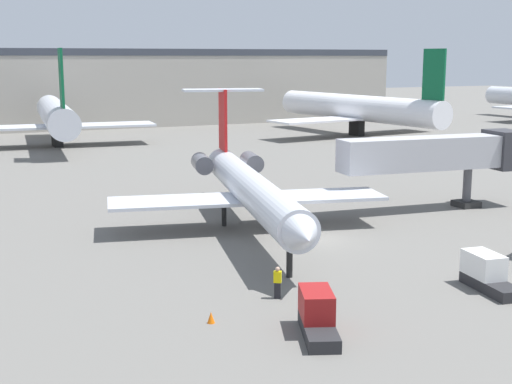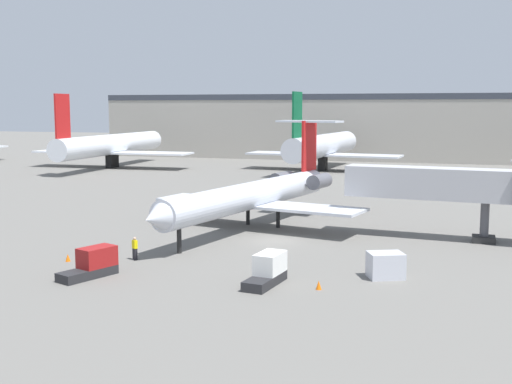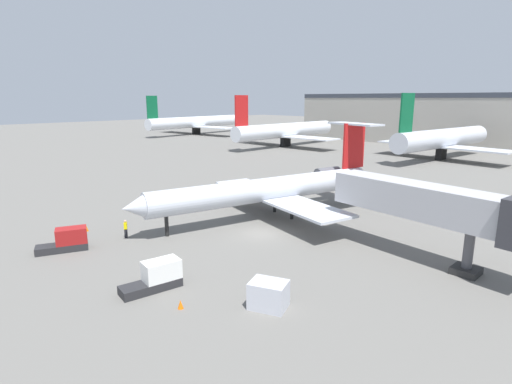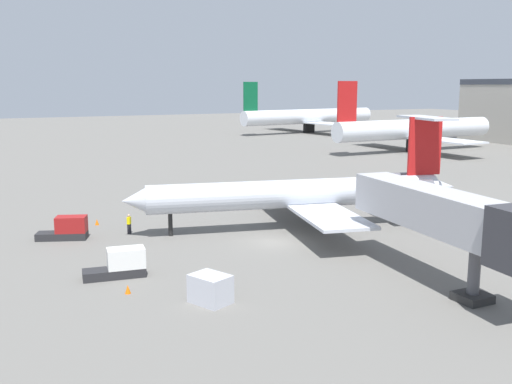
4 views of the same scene
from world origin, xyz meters
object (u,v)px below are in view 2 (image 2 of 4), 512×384
(ground_crew_marshaller, at_px, (135,248))
(baggage_tug_trailing, at_px, (268,270))
(jet_bridge, at_px, (456,185))
(parked_airliner_centre, at_px, (323,146))
(baggage_tug_lead, at_px, (93,264))
(traffic_cone_far, at_px, (68,258))
(traffic_cone_mid, at_px, (319,285))
(parked_airliner_west_mid, at_px, (111,145))
(cargo_container_uld, at_px, (386,265))
(regional_jet, at_px, (258,193))

(ground_crew_marshaller, relative_size, baggage_tug_trailing, 0.41)
(jet_bridge, bearing_deg, parked_airliner_centre, 111.75)
(baggage_tug_lead, relative_size, traffic_cone_far, 7.70)
(ground_crew_marshaller, height_order, traffic_cone_far, ground_crew_marshaller)
(traffic_cone_mid, height_order, traffic_cone_far, same)
(traffic_cone_mid, bearing_deg, baggage_tug_lead, -175.01)
(jet_bridge, relative_size, parked_airliner_centre, 0.50)
(baggage_tug_lead, relative_size, parked_airliner_west_mid, 0.12)
(cargo_container_uld, xyz_separation_m, traffic_cone_far, (-22.25, -2.08, -0.56))
(traffic_cone_mid, bearing_deg, traffic_cone_far, 174.35)
(jet_bridge, bearing_deg, parked_airliner_west_mid, 140.50)
(jet_bridge, relative_size, traffic_cone_mid, 29.61)
(regional_jet, bearing_deg, parked_airliner_west_mid, 131.15)
(parked_airliner_centre, bearing_deg, cargo_container_uld, -75.56)
(baggage_tug_trailing, bearing_deg, parked_airliner_west_mid, 126.10)
(parked_airliner_west_mid, height_order, parked_airliner_centre, parked_airliner_centre)
(baggage_tug_trailing, xyz_separation_m, cargo_container_uld, (6.92, 3.53, -0.00))
(baggage_tug_lead, distance_m, baggage_tug_trailing, 11.51)
(parked_airliner_west_mid, bearing_deg, ground_crew_marshaller, -59.25)
(ground_crew_marshaller, distance_m, baggage_tug_lead, 4.99)
(regional_jet, bearing_deg, baggage_tug_lead, -105.02)
(regional_jet, xyz_separation_m, baggage_tug_trailing, (6.09, -18.05, -2.38))
(baggage_tug_trailing, height_order, parked_airliner_west_mid, parked_airliner_west_mid)
(jet_bridge, distance_m, cargo_container_uld, 15.07)
(regional_jet, relative_size, jet_bridge, 1.84)
(regional_jet, bearing_deg, parked_airliner_centre, 95.02)
(parked_airliner_centre, bearing_deg, ground_crew_marshaller, -90.04)
(ground_crew_marshaller, bearing_deg, traffic_cone_mid, -14.47)
(ground_crew_marshaller, bearing_deg, baggage_tug_lead, -95.13)
(traffic_cone_far, bearing_deg, traffic_cone_mid, -5.65)
(regional_jet, relative_size, traffic_cone_mid, 54.41)
(ground_crew_marshaller, xyz_separation_m, baggage_tug_lead, (-0.45, -4.97, -0.02))
(regional_jet, height_order, traffic_cone_mid, regional_jet)
(traffic_cone_mid, relative_size, traffic_cone_far, 1.00)
(traffic_cone_mid, relative_size, parked_airliner_west_mid, 0.02)
(regional_jet, height_order, baggage_tug_lead, regional_jet)
(jet_bridge, distance_m, parked_airliner_west_mid, 77.65)
(regional_jet, relative_size, parked_airliner_centre, 0.93)
(jet_bridge, bearing_deg, baggage_tug_lead, -139.58)
(baggage_tug_trailing, relative_size, parked_airliner_centre, 0.13)
(baggage_tug_trailing, relative_size, traffic_cone_mid, 7.55)
(baggage_tug_lead, bearing_deg, baggage_tug_trailing, 8.41)
(baggage_tug_lead, xyz_separation_m, traffic_cone_far, (-3.94, 3.13, -0.56))
(regional_jet, xyz_separation_m, cargo_container_uld, (13.02, -14.53, -2.38))
(baggage_tug_lead, height_order, traffic_cone_mid, baggage_tug_lead)
(regional_jet, height_order, parked_airliner_centre, parked_airliner_centre)
(traffic_cone_far, bearing_deg, parked_airliner_west_mid, 117.07)
(regional_jet, bearing_deg, jet_bridge, -1.84)
(jet_bridge, xyz_separation_m, parked_airliner_centre, (-22.03, 55.20, -0.32))
(cargo_container_uld, relative_size, traffic_cone_mid, 4.90)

